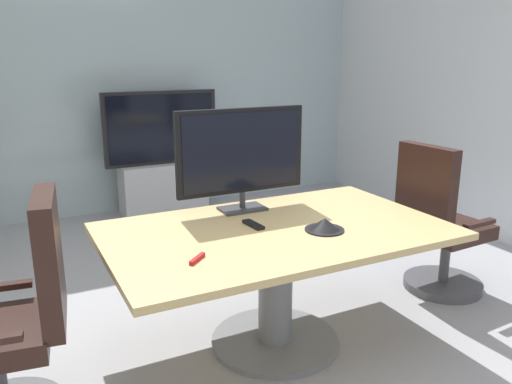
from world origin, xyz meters
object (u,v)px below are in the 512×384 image
at_px(office_chair_right, 439,232).
at_px(conference_phone, 325,225).
at_px(tv_monitor, 241,154).
at_px(remote_control, 253,225).
at_px(conference_table, 276,258).
at_px(wall_display_unit, 163,173).
at_px(office_chair_left, 16,334).

relative_size(office_chair_right, conference_phone, 4.95).
bearing_deg(tv_monitor, office_chair_right, -13.12).
bearing_deg(tv_monitor, remote_control, -104.06).
height_order(conference_table, office_chair_right, office_chair_right).
bearing_deg(remote_control, conference_table, -46.26).
xyz_separation_m(office_chair_right, tv_monitor, (-1.39, 0.32, 0.63)).
bearing_deg(wall_display_unit, conference_table, -93.86).
relative_size(conference_table, office_chair_left, 1.75).
height_order(office_chair_left, tv_monitor, tv_monitor).
relative_size(tv_monitor, wall_display_unit, 0.64).
distance_m(tv_monitor, remote_control, 0.48).
relative_size(office_chair_right, wall_display_unit, 0.83).
bearing_deg(wall_display_unit, office_chair_left, -118.46).
xyz_separation_m(conference_table, wall_display_unit, (0.19, 2.82, -0.10)).
bearing_deg(office_chair_right, conference_table, 90.25).
distance_m(conference_table, wall_display_unit, 2.83).
height_order(office_chair_left, conference_phone, office_chair_left).
xyz_separation_m(office_chair_left, remote_control, (1.27, 0.15, 0.28)).
relative_size(office_chair_left, conference_phone, 4.95).
height_order(conference_table, office_chair_left, office_chair_left).
bearing_deg(office_chair_left, office_chair_right, 100.78).
distance_m(wall_display_unit, remote_control, 2.77).
relative_size(wall_display_unit, remote_control, 7.71).
relative_size(wall_display_unit, conference_phone, 5.95).
bearing_deg(office_chair_right, remote_control, 86.60).
distance_m(office_chair_left, conference_phone, 1.62).
bearing_deg(tv_monitor, wall_display_unit, 85.03).
xyz_separation_m(tv_monitor, wall_display_unit, (0.21, 2.42, -0.64)).
bearing_deg(office_chair_right, conference_phone, 98.59).
height_order(conference_table, wall_display_unit, wall_display_unit).
height_order(office_chair_left, office_chair_right, same).
bearing_deg(office_chair_left, conference_table, 100.24).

